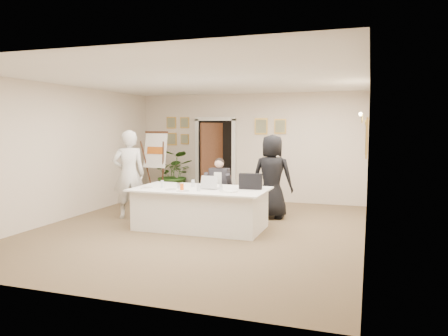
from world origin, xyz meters
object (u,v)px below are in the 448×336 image
seated_man (219,188)px  laptop (211,181)px  standing_man (129,174)px  steel_jug (179,185)px  oj_glass (182,187)px  potted_palm (174,174)px  standing_woman (272,177)px  laptop_bag (250,181)px  paper_stack (229,191)px  flip_chart (158,171)px  conference_table (201,208)px

seated_man → laptop: bearing=-68.6°
standing_man → steel_jug: standing_man is taller
oj_glass → seated_man: bearing=79.9°
seated_man → potted_palm: potted_palm is taller
standing_woman → laptop_bag: 1.21m
laptop → paper_stack: size_ratio=1.33×
standing_man → standing_woman: 3.04m
steel_jug → flip_chart: bearing=125.0°
conference_table → flip_chart: 3.09m
standing_man → paper_stack: size_ratio=6.97×
laptop_bag → flip_chart: bearing=142.0°
standing_woman → steel_jug: standing_woman is taller
seated_man → laptop: size_ratio=3.66×
standing_woman → potted_palm: size_ratio=1.35×
laptop → seated_man: bearing=105.9°
oj_glass → steel_jug: bearing=123.8°
seated_man → oj_glass: 1.39m
standing_woman → potted_palm: bearing=-25.6°
seated_man → laptop_bag: seated_man is taller
flip_chart → standing_man: size_ratio=0.96×
conference_table → flip_chart: size_ratio=1.42×
potted_palm → steel_jug: potted_palm is taller
conference_table → laptop: (0.21, 0.02, 0.52)m
flip_chart → paper_stack: size_ratio=6.67×
potted_palm → laptop_bag: bearing=-45.1°
standing_man → oj_glass: bearing=116.3°
standing_man → laptop: standing_man is taller
flip_chart → laptop_bag: 3.65m
seated_man → standing_man: 1.93m
potted_palm → laptop_bag: size_ratio=3.12×
oj_glass → laptop: bearing=44.4°
laptop → laptop_bag: size_ratio=0.84×
paper_stack → oj_glass: size_ratio=2.06×
laptop → conference_table: bearing=-168.7°
potted_palm → paper_stack: size_ratio=4.93×
seated_man → potted_palm: (-2.04, 2.16, 0.01)m
flip_chart → laptop: size_ratio=5.03×
standing_woman → laptop: bearing=61.2°
laptop_bag → oj_glass: bearing=-156.7°
seated_man → flip_chart: size_ratio=0.73×
steel_jug → standing_man: bearing=158.4°
seated_man → paper_stack: bearing=-52.8°
standing_man → potted_palm: standing_man is taller
potted_palm → flip_chart: bearing=-93.5°
conference_table → standing_woman: standing_woman is taller
potted_palm → laptop_bag: 4.17m
laptop_bag → steel_jug: 1.36m
standing_woman → laptop_bag: size_ratio=4.20×
laptop_bag → paper_stack: (-0.27, -0.47, -0.13)m
laptop → flip_chart: bearing=140.6°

